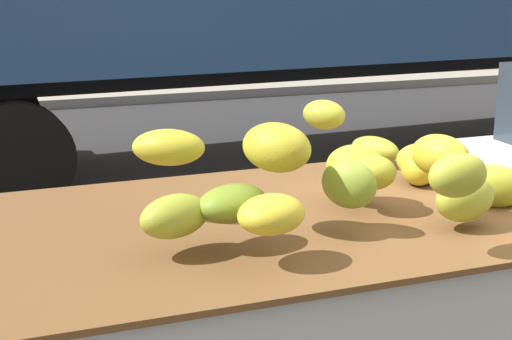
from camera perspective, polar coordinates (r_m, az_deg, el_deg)
curb_strip at (r=13.89m, az=-8.05°, el=5.43°), size 80.00×0.80×0.16m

